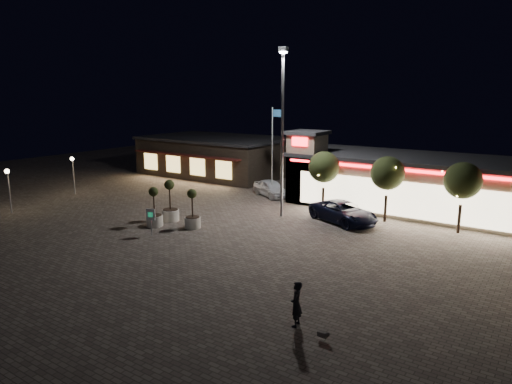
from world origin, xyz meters
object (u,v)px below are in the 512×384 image
Objects in this scene: white_sedan at (271,188)px; pedestrian at (296,304)px; pickup_truck at (343,212)px; valet_sign at (151,217)px; planter_left at (170,208)px; planter_mid at (155,214)px.

pedestrian is (13.52, -19.51, 0.18)m from white_sedan.
white_sedan is at bearing 87.91° from pickup_truck.
pedestrian is at bearing -20.44° from valet_sign.
pedestrian is at bearing -139.11° from pickup_truck.
planter_left is at bearing 114.65° from valet_sign.
valet_sign is (-13.68, 5.10, 0.34)m from pedestrian.
pedestrian reaches higher than white_sedan.
pickup_truck is at bearing 38.09° from planter_mid.
valet_sign is (-0.17, -14.41, 0.52)m from white_sedan.
valet_sign is (-9.11, -10.02, 0.51)m from pickup_truck.
planter_mid reaches higher than pickup_truck.
pickup_truck is 1.95× the size of planter_mid.
planter_mid is 1.55× the size of valet_sign.
planter_left is (-15.20, 8.40, 0.01)m from pedestrian.
pickup_truck is 12.57m from planter_left.
planter_left is 3.64m from valet_sign.
pedestrian reaches higher than pickup_truck.
pickup_truck is at bearing -175.44° from pedestrian.
planter_left is 1.59m from planter_mid.
white_sedan is at bearing 81.40° from planter_left.
valet_sign is at bearing -49.03° from planter_mid.
white_sedan is (-8.94, 4.39, -0.01)m from pickup_truck.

